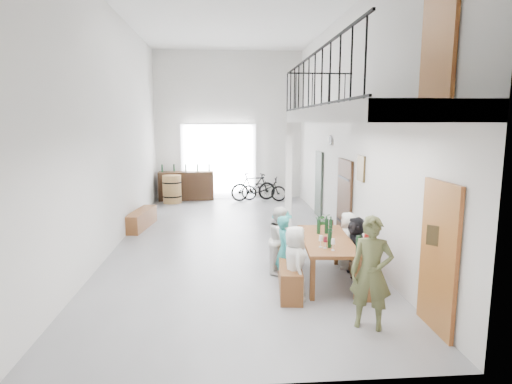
{
  "coord_description": "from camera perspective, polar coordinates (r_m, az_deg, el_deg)",
  "views": [
    {
      "loc": [
        -0.23,
        -10.32,
        2.88
      ],
      "look_at": [
        0.53,
        -0.5,
        1.27
      ],
      "focal_mm": 30.0,
      "sensor_mm": 36.0,
      "label": 1
    }
  ],
  "objects": [
    {
      "name": "guest_left_d",
      "position": [
        8.73,
        3.45,
        -6.04
      ],
      "size": [
        0.61,
        0.83,
        1.15
      ],
      "primitive_type": "imported",
      "rotation": [
        0.0,
        0.0,
        1.84
      ],
      "color": "teal",
      "rests_on": "ground"
    },
    {
      "name": "guest_right_c",
      "position": [
        8.74,
        12.12,
        -6.29
      ],
      "size": [
        0.47,
        0.62,
        1.13
      ],
      "primitive_type": "imported",
      "rotation": [
        0.0,
        0.0,
        -1.78
      ],
      "color": "silver",
      "rests_on": "ground"
    },
    {
      "name": "tasting_table",
      "position": [
        7.93,
        9.35,
        -6.74
      ],
      "size": [
        1.02,
        2.15,
        0.79
      ],
      "rotation": [
        0.0,
        0.0,
        -0.08
      ],
      "color": "brown",
      "rests_on": "ground"
    },
    {
      "name": "oak_barrel",
      "position": [
        15.66,
        -11.13,
        0.37
      ],
      "size": [
        0.68,
        0.68,
        1.0
      ],
      "color": "olive",
      "rests_on": "ground"
    },
    {
      "name": "host_standing",
      "position": [
        6.27,
        15.12,
        -10.37
      ],
      "size": [
        0.69,
        0.6,
        1.61
      ],
      "primitive_type": "imported",
      "rotation": [
        0.0,
        0.0,
        -0.44
      ],
      "color": "#505530",
      "rests_on": "ground"
    },
    {
      "name": "right_wall_decor",
      "position": [
        9.02,
        14.58,
        1.74
      ],
      "size": [
        0.07,
        8.28,
        5.07
      ],
      "color": "#975925",
      "rests_on": "ground"
    },
    {
      "name": "gateway_portal",
      "position": [
        16.33,
        -5.01,
        4.05
      ],
      "size": [
        2.8,
        0.08,
        2.8
      ],
      "primitive_type": "cube",
      "color": "white",
      "rests_on": "ground"
    },
    {
      "name": "bench_wall",
      "position": [
        8.19,
        13.67,
        -9.86
      ],
      "size": [
        0.58,
        2.01,
        0.46
      ],
      "primitive_type": "cube",
      "rotation": [
        0.0,
        0.0,
        -0.16
      ],
      "color": "brown",
      "rests_on": "ground"
    },
    {
      "name": "guest_right_a",
      "position": [
        7.58,
        14.8,
        -8.3
      ],
      "size": [
        0.33,
        0.74,
        1.26
      ],
      "primitive_type": "imported",
      "rotation": [
        0.0,
        0.0,
        -1.54
      ],
      "color": "red",
      "rests_on": "ground"
    },
    {
      "name": "counter_bottles",
      "position": [
        16.13,
        -9.34,
        3.21
      ],
      "size": [
        1.78,
        0.22,
        0.28
      ],
      "color": "black",
      "rests_on": "serving_counter"
    },
    {
      "name": "guest_left_c",
      "position": [
        8.28,
        3.33,
        -6.38
      ],
      "size": [
        0.68,
        0.76,
        1.29
      ],
      "primitive_type": "imported",
      "rotation": [
        0.0,
        0.0,
        1.21
      ],
      "color": "silver",
      "rests_on": "ground"
    },
    {
      "name": "bicycle_near",
      "position": [
        15.8,
        1.05,
        0.41
      ],
      "size": [
        1.78,
        0.99,
        0.89
      ],
      "primitive_type": "imported",
      "rotation": [
        0.0,
        0.0,
        1.32
      ],
      "color": "black",
      "rests_on": "ground"
    },
    {
      "name": "guest_left_b",
      "position": [
        7.72,
        3.8,
        -7.73
      ],
      "size": [
        0.34,
        0.48,
        1.25
      ],
      "primitive_type": "imported",
      "rotation": [
        0.0,
        0.0,
        1.67
      ],
      "color": "teal",
      "rests_on": "ground"
    },
    {
      "name": "floor",
      "position": [
        10.72,
        -3.05,
        -6.31
      ],
      "size": [
        12.0,
        12.0,
        0.0
      ],
      "primitive_type": "plane",
      "color": "gray",
      "rests_on": "ground"
    },
    {
      "name": "guest_right_b",
      "position": [
        8.31,
        13.14,
        -7.09
      ],
      "size": [
        0.45,
        1.09,
        1.14
      ],
      "primitive_type": "imported",
      "rotation": [
        0.0,
        0.0,
        -1.68
      ],
      "color": "black",
      "rests_on": "ground"
    },
    {
      "name": "bicycle_far",
      "position": [
        15.82,
        -0.35,
        0.7
      ],
      "size": [
        1.8,
        0.9,
        1.04
      ],
      "primitive_type": "imported",
      "rotation": [
        0.0,
        0.0,
        1.82
      ],
      "color": "black",
      "rests_on": "ground"
    },
    {
      "name": "serving_counter",
      "position": [
        16.2,
        -9.28,
        0.83
      ],
      "size": [
        2.05,
        0.66,
        1.07
      ],
      "primitive_type": "cube",
      "rotation": [
        0.0,
        0.0,
        0.05
      ],
      "color": "#321C11",
      "rests_on": "ground"
    },
    {
      "name": "potted_plant",
      "position": [
        11.7,
        8.96,
        -3.89
      ],
      "size": [
        0.49,
        0.45,
        0.47
      ],
      "primitive_type": "imported",
      "rotation": [
        0.0,
        0.0,
        -0.21
      ],
      "color": "#1E511A",
      "rests_on": "ground"
    },
    {
      "name": "guest_left_a",
      "position": [
        7.07,
        5.18,
        -9.43
      ],
      "size": [
        0.42,
        0.62,
        1.23
      ],
      "primitive_type": "imported",
      "rotation": [
        0.0,
        0.0,
        1.62
      ],
      "color": "silver",
      "rests_on": "ground"
    },
    {
      "name": "balcony",
      "position": [
        7.53,
        12.82,
        9.69
      ],
      "size": [
        1.52,
        5.62,
        4.0
      ],
      "color": "silver",
      "rests_on": "ground"
    },
    {
      "name": "tableware",
      "position": [
        7.8,
        9.48,
        -5.23
      ],
      "size": [
        0.55,
        1.39,
        0.35
      ],
      "color": "black",
      "rests_on": "tasting_table"
    },
    {
      "name": "bench_inner",
      "position": [
        7.92,
        4.37,
        -10.08
      ],
      "size": [
        0.59,
        2.27,
        0.52
      ],
      "primitive_type": "cube",
      "rotation": [
        0.0,
        0.0,
        -0.1
      ],
      "color": "brown",
      "rests_on": "ground"
    },
    {
      "name": "side_bench",
      "position": [
        12.21,
        -15.06,
        -3.52
      ],
      "size": [
        0.61,
        1.76,
        0.48
      ],
      "primitive_type": "cube",
      "rotation": [
        0.0,
        0.0,
        -0.14
      ],
      "color": "brown",
      "rests_on": "ground"
    },
    {
      "name": "room_walls",
      "position": [
        10.35,
        -3.22,
        13.01
      ],
      "size": [
        12.0,
        12.0,
        12.0
      ],
      "color": "silver",
      "rests_on": "ground"
    }
  ]
}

